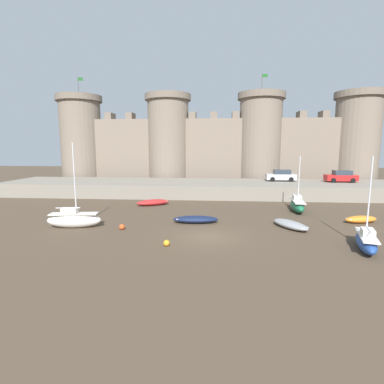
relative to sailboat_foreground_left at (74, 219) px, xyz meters
The scene contains 14 objects.
ground_plane 11.16m from the sailboat_foreground_left, ahead, with size 160.00×160.00×0.00m, color #4C3D2D.
quay_road 21.47m from the sailboat_foreground_left, 59.14° to the left, with size 57.84×10.00×1.78m, color gray.
castle 30.59m from the sailboat_foreground_left, 68.42° to the left, with size 53.45×7.61×18.18m.
sailboat_foreground_left is the anchor object (origin of this frame).
rowboat_near_channel_right 10.85m from the sailboat_foreground_left, 65.88° to the left, with size 3.90×2.84×0.68m.
sailboat_midflat_right 21.46m from the sailboat_foreground_left, ahead, with size 2.24×4.35×5.96m.
rowboat_midflat_centre 24.40m from the sailboat_foreground_left, ahead, with size 3.09×1.74×0.62m.
rowboat_near_channel_left 17.64m from the sailboat_foreground_left, ahead, with size 3.00×3.81×0.61m.
sailboat_midflat_left 21.45m from the sailboat_foreground_left, 22.09° to the left, with size 1.70×5.00×5.67m.
rowboat_foreground_centre 10.08m from the sailboat_foreground_left, 13.13° to the left, with size 3.98×1.53×0.64m.
mooring_buoy_mid_mud 9.24m from the sailboat_foreground_left, 25.62° to the right, with size 0.42×0.42×0.42m, color orange.
mooring_buoy_near_shore 4.14m from the sailboat_foreground_left, ahead, with size 0.45×0.45×0.45m, color #E04C1E.
car_quay_centre_east 28.96m from the sailboat_foreground_left, 44.34° to the left, with size 4.10×1.88×1.62m.
car_quay_east 34.69m from the sailboat_foreground_left, 34.29° to the left, with size 4.10×1.88×1.62m.
Camera 1 is at (0.57, -21.28, 6.49)m, focal length 28.00 mm.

